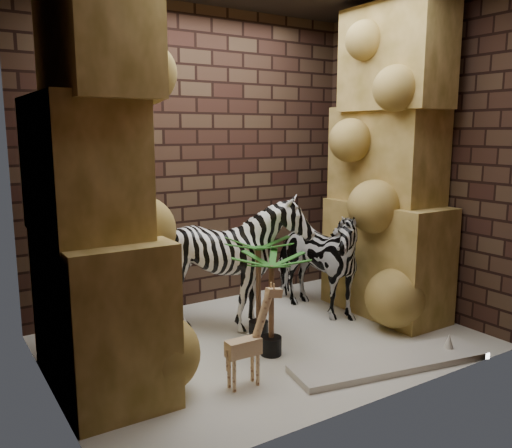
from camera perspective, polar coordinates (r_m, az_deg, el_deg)
floor at (r=4.66m, az=1.04°, el=-12.54°), size 3.50×3.50×0.00m
wall_back at (r=5.40m, az=-6.32°, el=6.89°), size 3.50×0.00×3.50m
wall_front at (r=3.35m, az=13.07°, el=4.83°), size 3.50×0.00×3.50m
wall_left at (r=3.65m, az=-22.49°, el=4.73°), size 0.00×3.00×3.00m
wall_right at (r=5.48m, az=16.62°, el=6.58°), size 0.00×3.00×3.00m
rock_pillar_left at (r=3.73m, az=-17.18°, el=5.14°), size 0.68×1.30×3.00m
rock_pillar_right at (r=5.24m, az=14.23°, el=6.55°), size 0.58×1.25×3.00m
zebra_right at (r=5.19m, az=6.21°, el=-2.97°), size 0.70×1.12×1.25m
zebra_left at (r=4.76m, az=-2.55°, el=-4.84°), size 1.07×1.30×1.14m
giraffe_toy at (r=3.77m, az=-1.38°, el=-12.07°), size 0.38×0.14×0.74m
palm_front at (r=4.58m, az=0.27°, el=-6.94°), size 0.36×0.36×0.90m
palm_back at (r=4.26m, az=1.67°, el=-8.73°), size 0.36×0.36×0.84m
surfboard at (r=4.35m, az=14.31°, el=-14.22°), size 1.65×0.70×0.05m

